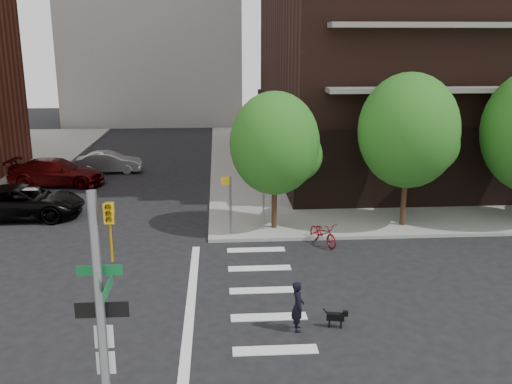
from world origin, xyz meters
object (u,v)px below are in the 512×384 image
parked_car_maroon (57,172)px  parked_car_silver (109,162)px  scooter (323,233)px  parked_car_black (22,202)px  dog_walker (298,306)px

parked_car_maroon → parked_car_silver: parked_car_maroon is taller
parked_car_silver → scooter: 18.65m
parked_car_black → parked_car_silver: parked_car_black is taller
parked_car_maroon → dog_walker: bearing=-141.9°
parked_car_maroon → parked_car_silver: (2.52, 3.30, -0.12)m
scooter → parked_car_maroon: bearing=117.0°
dog_walker → parked_car_black: bearing=45.5°
parked_car_silver → parked_car_black: bearing=164.4°
scooter → dog_walker: size_ratio=1.22×
parked_car_black → parked_car_maroon: (-0.07, 6.60, -0.00)m
parked_car_black → parked_car_silver: bearing=-14.6°
parked_car_black → scooter: bearing=-109.3°
parked_car_silver → parked_car_maroon: bearing=141.0°
parked_car_maroon → dog_walker: parked_car_maroon is taller
parked_car_maroon → parked_car_silver: 4.15m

